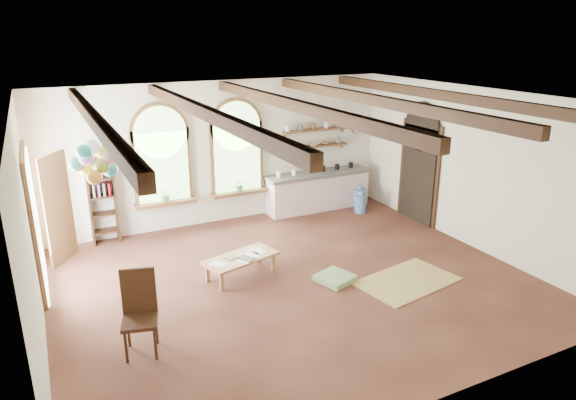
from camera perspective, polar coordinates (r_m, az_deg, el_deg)
floor at (r=9.19m, az=0.59°, el=-9.02°), size 8.00×8.00×0.00m
ceiling_beams at (r=8.24m, az=0.66°, el=10.50°), size 6.20×6.80×0.18m
window_left at (r=11.25m, az=-13.84°, el=4.49°), size 1.30×0.28×2.20m
window_right at (r=11.71m, az=-5.70°, el=5.47°), size 1.30×0.28×2.20m
left_doorway at (r=9.58m, az=-26.32°, el=-2.35°), size 0.10×1.90×2.50m
right_doorway at (r=12.05m, az=14.27°, el=2.75°), size 0.10×1.30×2.40m
kitchen_counter at (r=12.64m, az=3.33°, el=1.07°), size 2.68×0.62×0.94m
wall_shelf_lower at (r=12.52m, az=3.02°, el=5.99°), size 1.70×0.24×0.04m
wall_shelf_upper at (r=12.44m, az=3.05°, el=7.79°), size 1.70×0.24×0.04m
wall_clock at (r=13.15m, az=7.70°, el=8.01°), size 0.32×0.04×0.32m
bookshelf at (r=11.15m, az=-19.93°, el=-0.14°), size 0.53×0.32×1.80m
coffee_table at (r=9.26m, az=-5.27°, el=-6.55°), size 1.45×0.95×0.38m
side_chair at (r=7.49m, az=-16.01°, el=-13.71°), size 0.57×0.57×1.18m
floor_mat at (r=9.42m, az=13.05°, el=-8.75°), size 1.91×1.37×0.02m
floor_cushion at (r=9.23m, az=5.22°, el=-8.62°), size 0.74×0.74×0.10m
water_jug_a at (r=12.56m, az=8.07°, el=-0.35°), size 0.28×0.28×0.55m
water_jug_b at (r=12.93m, az=7.96°, el=0.27°), size 0.30×0.30×0.58m
balloon_cluster at (r=8.32m, az=-20.40°, el=4.17°), size 0.83×0.83×1.14m
table_book at (r=9.17m, az=-6.76°, el=-6.50°), size 0.26×0.30×0.02m
tablet at (r=9.16m, az=-4.61°, el=-6.48°), size 0.31×0.34×0.01m
potted_plant_left at (r=11.35m, az=-13.42°, el=0.54°), size 0.27×0.23×0.30m
potted_plant_right at (r=11.82m, az=-5.40°, el=1.68°), size 0.27×0.23×0.30m
shelf_cup_a at (r=12.16m, az=-0.08°, el=5.98°), size 0.12×0.10×0.10m
shelf_cup_b at (r=12.32m, az=1.39°, el=6.12°), size 0.10×0.10×0.09m
shelf_bowl_a at (r=12.48m, az=2.82°, el=6.18°), size 0.22×0.22×0.05m
shelf_bowl_b at (r=12.65m, az=4.21°, el=6.34°), size 0.20×0.20×0.06m
shelf_vase at (r=12.82m, az=5.58°, el=6.75°), size 0.18×0.18×0.19m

